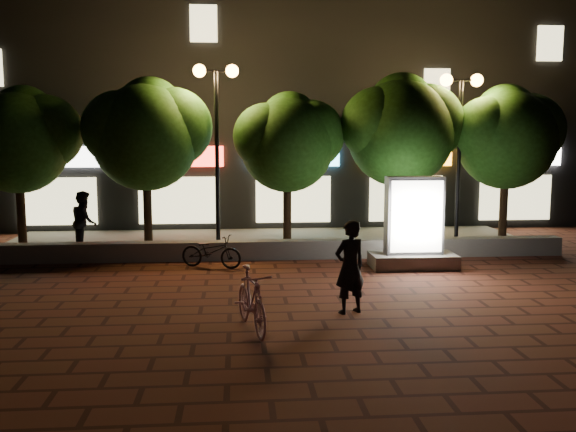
{
  "coord_description": "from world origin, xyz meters",
  "views": [
    {
      "loc": [
        -0.95,
        -12.36,
        3.29
      ],
      "look_at": [
        0.2,
        1.5,
        1.49
      ],
      "focal_mm": 38.53,
      "sensor_mm": 36.0,
      "label": 1
    }
  ],
  "objects": [
    {
      "name": "ad_kiosk",
      "position": [
        3.44,
        2.6,
        0.93
      ],
      "size": [
        2.13,
        1.08,
        2.3
      ],
      "color": "slate",
      "rests_on": "ground"
    },
    {
      "name": "pedestrian",
      "position": [
        -5.18,
        4.99,
        0.93
      ],
      "size": [
        0.84,
        0.97,
        1.71
      ],
      "primitive_type": "imported",
      "rotation": [
        0.0,
        0.0,
        1.83
      ],
      "color": "black",
      "rests_on": "sidewalk"
    },
    {
      "name": "street_lamp_left",
      "position": [
        -1.5,
        5.2,
        4.03
      ],
      "size": [
        1.26,
        0.36,
        5.18
      ],
      "color": "black",
      "rests_on": "sidewalk"
    },
    {
      "name": "tree_far_left",
      "position": [
        -6.95,
        5.46,
        3.29
      ],
      "size": [
        3.36,
        2.8,
        4.63
      ],
      "color": "black",
      "rests_on": "sidewalk"
    },
    {
      "name": "retaining_wall",
      "position": [
        0.0,
        4.0,
        0.25
      ],
      "size": [
        16.0,
        0.45,
        0.5
      ],
      "primitive_type": "cube",
      "color": "slate",
      "rests_on": "ground"
    },
    {
      "name": "scooter_pink",
      "position": [
        -0.73,
        -2.18,
        0.54
      ],
      "size": [
        0.89,
        1.86,
        1.08
      ],
      "primitive_type": "imported",
      "rotation": [
        0.0,
        0.0,
        0.22
      ],
      "color": "#B97C93",
      "rests_on": "ground"
    },
    {
      "name": "tree_left",
      "position": [
        -3.45,
        5.46,
        3.44
      ],
      "size": [
        3.6,
        3.0,
        4.89
      ],
      "color": "black",
      "rests_on": "sidewalk"
    },
    {
      "name": "ground",
      "position": [
        0.0,
        0.0,
        0.0
      ],
      "size": [
        80.0,
        80.0,
        0.0
      ],
      "primitive_type": "plane",
      "color": "#4F2118",
      "rests_on": "ground"
    },
    {
      "name": "tree_mid",
      "position": [
        0.55,
        5.46,
        3.22
      ],
      "size": [
        3.24,
        2.7,
        4.5
      ],
      "color": "black",
      "rests_on": "sidewalk"
    },
    {
      "name": "street_lamp_right",
      "position": [
        5.5,
        5.2,
        3.89
      ],
      "size": [
        1.26,
        0.36,
        4.98
      ],
      "color": "black",
      "rests_on": "sidewalk"
    },
    {
      "name": "rider",
      "position": [
        1.12,
        -1.26,
        0.88
      ],
      "size": [
        0.76,
        0.64,
        1.76
      ],
      "primitive_type": "imported",
      "rotation": [
        0.0,
        0.0,
        3.56
      ],
      "color": "black",
      "rests_on": "ground"
    },
    {
      "name": "building_block",
      "position": [
        -0.01,
        12.99,
        5.0
      ],
      "size": [
        28.0,
        8.12,
        11.3
      ],
      "color": "black",
      "rests_on": "ground"
    },
    {
      "name": "tree_right",
      "position": [
        3.86,
        5.46,
        3.57
      ],
      "size": [
        3.72,
        3.1,
        5.07
      ],
      "color": "black",
      "rests_on": "sidewalk"
    },
    {
      "name": "sidewalk",
      "position": [
        0.0,
        6.5,
        0.04
      ],
      "size": [
        16.0,
        5.0,
        0.08
      ],
      "primitive_type": "cube",
      "color": "slate",
      "rests_on": "ground"
    },
    {
      "name": "scooter_parked",
      "position": [
        -1.61,
        3.0,
        0.42
      ],
      "size": [
        1.69,
        1.08,
        0.84
      ],
      "primitive_type": "imported",
      "rotation": [
        0.0,
        0.0,
        1.21
      ],
      "color": "black",
      "rests_on": "ground"
    },
    {
      "name": "tree_far_right",
      "position": [
        7.05,
        5.46,
        3.37
      ],
      "size": [
        3.48,
        2.9,
        4.76
      ],
      "color": "black",
      "rests_on": "sidewalk"
    }
  ]
}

